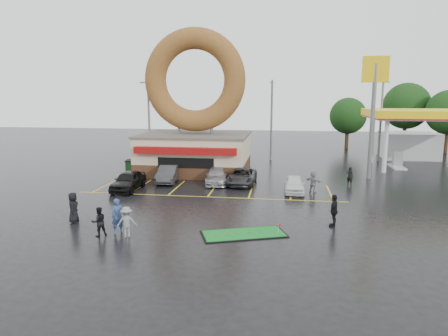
# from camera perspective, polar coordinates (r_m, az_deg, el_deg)

# --- Properties ---
(ground) EXTENTS (120.00, 120.00, 0.00)m
(ground) POSITION_cam_1_polar(r_m,az_deg,el_deg) (26.06, -3.77, -6.00)
(ground) COLOR black
(ground) RESTS_ON ground
(donut_shop) EXTENTS (10.20, 8.70, 13.50)m
(donut_shop) POSITION_cam_1_polar(r_m,az_deg,el_deg) (38.43, -4.14, 6.07)
(donut_shop) COLOR #472B19
(donut_shop) RESTS_ON ground
(gas_station) EXTENTS (12.30, 13.65, 5.90)m
(gas_station) POSITION_cam_1_polar(r_m,az_deg,el_deg) (47.80, 26.38, 4.95)
(gas_station) COLOR silver
(gas_station) RESTS_ON ground
(shell_sign) EXTENTS (2.20, 0.36, 10.60)m
(shell_sign) POSITION_cam_1_polar(r_m,az_deg,el_deg) (37.21, 20.63, 9.80)
(shell_sign) COLOR slate
(shell_sign) RESTS_ON ground
(streetlight_left) EXTENTS (0.40, 2.21, 9.00)m
(streetlight_left) POSITION_cam_1_polar(r_m,az_deg,el_deg) (47.00, -10.70, 7.10)
(streetlight_left) COLOR slate
(streetlight_left) RESTS_ON ground
(streetlight_mid) EXTENTS (0.40, 2.21, 9.00)m
(streetlight_mid) POSITION_cam_1_polar(r_m,az_deg,el_deg) (45.43, 6.80, 7.09)
(streetlight_mid) COLOR slate
(streetlight_mid) RESTS_ON ground
(streetlight_right) EXTENTS (0.40, 2.21, 9.00)m
(streetlight_right) POSITION_cam_1_polar(r_m,az_deg,el_deg) (47.61, 21.52, 6.60)
(streetlight_right) COLOR slate
(streetlight_right) RESTS_ON ground
(tree_far_c) EXTENTS (6.30, 6.30, 9.00)m
(tree_far_c) POSITION_cam_1_polar(r_m,az_deg,el_deg) (60.76, 24.62, 8.05)
(tree_far_c) COLOR #332114
(tree_far_c) RESTS_ON ground
(tree_far_d) EXTENTS (4.90, 4.90, 7.00)m
(tree_far_d) POSITION_cam_1_polar(r_m,az_deg,el_deg) (57.15, 17.29, 7.12)
(tree_far_d) COLOR #332114
(tree_far_d) RESTS_ON ground
(car_black) EXTENTS (1.84, 4.44, 1.51)m
(car_black) POSITION_cam_1_polar(r_m,az_deg,el_deg) (32.06, -13.52, -1.76)
(car_black) COLOR black
(car_black) RESTS_ON ground
(car_dgrey) EXTENTS (1.89, 4.44, 1.42)m
(car_dgrey) POSITION_cam_1_polar(r_m,az_deg,el_deg) (34.44, -7.95, -0.81)
(car_dgrey) COLOR #2F2F32
(car_dgrey) RESTS_ON ground
(car_silver) EXTENTS (2.34, 4.57, 1.27)m
(car_silver) POSITION_cam_1_polar(r_m,az_deg,el_deg) (33.56, -1.07, -1.14)
(car_silver) COLOR #98979C
(car_silver) RESTS_ON ground
(car_grey) EXTENTS (2.25, 4.73, 1.30)m
(car_grey) POSITION_cam_1_polar(r_m,az_deg,el_deg) (33.27, 2.60, -1.22)
(car_grey) COLOR #2B2B2D
(car_grey) RESTS_ON ground
(car_white) EXTENTS (1.52, 3.71, 1.26)m
(car_white) POSITION_cam_1_polar(r_m,az_deg,el_deg) (30.94, 10.00, -2.29)
(car_white) COLOR white
(car_white) RESTS_ON ground
(person_blue) EXTENTS (0.83, 0.79, 1.91)m
(person_blue) POSITION_cam_1_polar(r_m,az_deg,el_deg) (22.23, -14.92, -6.68)
(person_blue) COLOR navy
(person_blue) RESTS_ON ground
(person_blackjkt) EXTENTS (0.97, 0.95, 1.58)m
(person_blackjkt) POSITION_cam_1_polar(r_m,az_deg,el_deg) (22.13, -17.43, -7.33)
(person_blackjkt) COLOR black
(person_blackjkt) RESTS_ON ground
(person_hoodie) EXTENTS (1.18, 0.88, 1.63)m
(person_hoodie) POSITION_cam_1_polar(r_m,az_deg,el_deg) (21.60, -13.73, -7.50)
(person_hoodie) COLOR gray
(person_hoodie) RESTS_ON ground
(person_bystander) EXTENTS (0.81, 1.01, 1.80)m
(person_bystander) POSITION_cam_1_polar(r_m,az_deg,el_deg) (24.88, -20.73, -5.31)
(person_bystander) COLOR black
(person_bystander) RESTS_ON ground
(person_cameraman) EXTENTS (0.74, 1.17, 1.86)m
(person_cameraman) POSITION_cam_1_polar(r_m,az_deg,el_deg) (23.44, 15.44, -5.88)
(person_cameraman) COLOR black
(person_cameraman) RESTS_ON ground
(person_walker_near) EXTENTS (1.47, 1.38, 1.65)m
(person_walker_near) POSITION_cam_1_polar(r_m,az_deg,el_deg) (31.20, 12.62, -1.92)
(person_walker_near) COLOR gray
(person_walker_near) RESTS_ON ground
(person_walker_far) EXTENTS (0.67, 0.60, 1.53)m
(person_walker_far) POSITION_cam_1_polar(r_m,az_deg,el_deg) (34.41, 17.54, -1.11)
(person_walker_far) COLOR black
(person_walker_far) RESTS_ON ground
(dumpster) EXTENTS (1.96, 1.46, 1.30)m
(dumpster) POSITION_cam_1_polar(r_m,az_deg,el_deg) (38.13, -12.39, 0.04)
(dumpster) COLOR #173C1A
(dumpster) RESTS_ON ground
(putting_green) EXTENTS (4.85, 3.36, 0.56)m
(putting_green) POSITION_cam_1_polar(r_m,az_deg,el_deg) (21.62, 2.83, -9.38)
(putting_green) COLOR black
(putting_green) RESTS_ON ground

